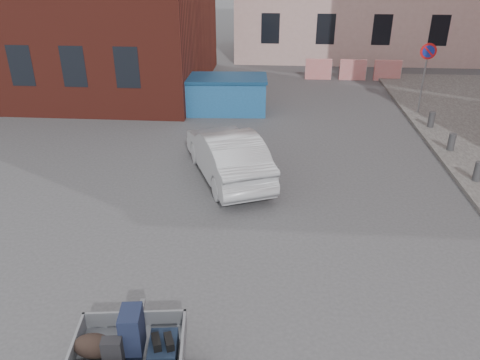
{
  "coord_description": "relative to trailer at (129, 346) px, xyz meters",
  "views": [
    {
      "loc": [
        0.42,
        -8.63,
        5.79
      ],
      "look_at": [
        -0.33,
        0.92,
        1.1
      ],
      "focal_mm": 35.0,
      "sensor_mm": 36.0,
      "label": 1
    }
  ],
  "objects": [
    {
      "name": "ground",
      "position": [
        1.59,
        3.71,
        -0.61
      ],
      "size": [
        120.0,
        120.0,
        0.0
      ],
      "primitive_type": "plane",
      "color": "#38383A",
      "rests_on": "ground"
    },
    {
      "name": "silver_car",
      "position": [
        0.72,
        7.06,
        0.09
      ],
      "size": [
        2.98,
        4.46,
        1.39
      ],
      "primitive_type": "imported",
      "rotation": [
        0.0,
        0.0,
        3.53
      ],
      "color": "#A5A8AD",
      "rests_on": "ground"
    },
    {
      "name": "trailer",
      "position": [
        0.0,
        0.0,
        0.0
      ],
      "size": [
        1.72,
        1.89,
        1.2
      ],
      "rotation": [
        0.0,
        0.0,
        0.12
      ],
      "color": "black",
      "rests_on": "ground"
    },
    {
      "name": "barriers",
      "position": [
        5.79,
        18.71,
        -0.11
      ],
      "size": [
        4.7,
        0.18,
        1.0
      ],
      "color": "red",
      "rests_on": "ground"
    },
    {
      "name": "no_parking_sign",
      "position": [
        7.59,
        13.19,
        1.41
      ],
      "size": [
        0.6,
        0.09,
        2.65
      ],
      "color": "gray",
      "rests_on": "sidewalk"
    },
    {
      "name": "bollards",
      "position": [
        7.59,
        7.11,
        -0.21
      ],
      "size": [
        0.22,
        9.02,
        0.55
      ],
      "color": "#3A3A3D",
      "rests_on": "sidewalk"
    },
    {
      "name": "dumpster",
      "position": [
        -0.04,
        13.04,
        0.11
      ],
      "size": [
        3.48,
        1.95,
        1.42
      ],
      "rotation": [
        0.0,
        0.0,
        0.06
      ],
      "color": "#1F5B96",
      "rests_on": "ground"
    }
  ]
}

